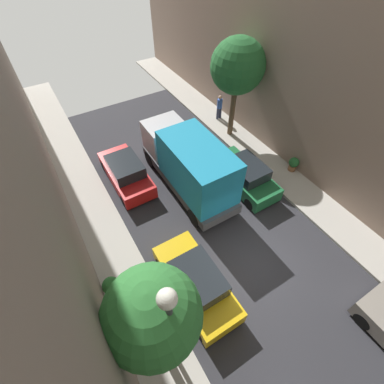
{
  "coord_description": "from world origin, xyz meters",
  "views": [
    {
      "loc": [
        -5.24,
        -3.49,
        11.11
      ],
      "look_at": [
        -0.26,
        4.73,
        0.5
      ],
      "focal_mm": 25.71,
      "sensor_mm": 36.0,
      "label": 1
    }
  ],
  "objects_px": {
    "potted_plant_0": "(293,164)",
    "parked_car_left_2": "(196,282)",
    "parked_car_right_2": "(244,175)",
    "street_tree_2": "(152,315)",
    "pedestrian": "(220,106)",
    "lamp_post": "(172,327)",
    "delivery_truck": "(189,164)",
    "potted_plant_3": "(112,287)",
    "street_tree_1": "(238,67)",
    "parked_car_left_3": "(126,172)"
  },
  "relations": [
    {
      "from": "parked_car_left_2",
      "to": "delivery_truck",
      "type": "relative_size",
      "value": 0.64
    },
    {
      "from": "parked_car_left_3",
      "to": "street_tree_2",
      "type": "distance_m",
      "value": 9.44
    },
    {
      "from": "delivery_truck",
      "to": "parked_car_left_2",
      "type": "bearing_deg",
      "value": -117.95
    },
    {
      "from": "parked_car_left_2",
      "to": "street_tree_1",
      "type": "relative_size",
      "value": 0.7
    },
    {
      "from": "parked_car_left_3",
      "to": "lamp_post",
      "type": "relative_size",
      "value": 0.72
    },
    {
      "from": "pedestrian",
      "to": "street_tree_1",
      "type": "bearing_deg",
      "value": -102.18
    },
    {
      "from": "street_tree_2",
      "to": "delivery_truck",
      "type": "bearing_deg",
      "value": 52.77
    },
    {
      "from": "parked_car_left_2",
      "to": "street_tree_1",
      "type": "xyz_separation_m",
      "value": [
        7.5,
        7.87,
        3.83
      ]
    },
    {
      "from": "street_tree_1",
      "to": "potted_plant_3",
      "type": "relative_size",
      "value": 5.94
    },
    {
      "from": "street_tree_1",
      "to": "street_tree_2",
      "type": "height_order",
      "value": "street_tree_1"
    },
    {
      "from": "pedestrian",
      "to": "street_tree_2",
      "type": "bearing_deg",
      "value": -132.36
    },
    {
      "from": "potted_plant_0",
      "to": "parked_car_left_2",
      "type": "bearing_deg",
      "value": -159.69
    },
    {
      "from": "parked_car_left_3",
      "to": "potted_plant_3",
      "type": "height_order",
      "value": "parked_car_left_3"
    },
    {
      "from": "pedestrian",
      "to": "potted_plant_0",
      "type": "xyz_separation_m",
      "value": [
        0.56,
        -6.58,
        -0.46
      ]
    },
    {
      "from": "parked_car_left_3",
      "to": "potted_plant_3",
      "type": "bearing_deg",
      "value": -117.07
    },
    {
      "from": "potted_plant_0",
      "to": "parked_car_right_2",
      "type": "bearing_deg",
      "value": 168.18
    },
    {
      "from": "parked_car_right_2",
      "to": "street_tree_2",
      "type": "relative_size",
      "value": 0.83
    },
    {
      "from": "pedestrian",
      "to": "lamp_post",
      "type": "height_order",
      "value": "lamp_post"
    },
    {
      "from": "parked_car_left_3",
      "to": "street_tree_1",
      "type": "relative_size",
      "value": 0.7
    },
    {
      "from": "parked_car_left_3",
      "to": "parked_car_right_2",
      "type": "xyz_separation_m",
      "value": [
        5.4,
        -3.52,
        0.0
      ]
    },
    {
      "from": "street_tree_1",
      "to": "parked_car_left_2",
      "type": "bearing_deg",
      "value": -133.62
    },
    {
      "from": "parked_car_right_2",
      "to": "potted_plant_3",
      "type": "xyz_separation_m",
      "value": [
        -8.32,
        -2.21,
        -0.02
      ]
    },
    {
      "from": "parked_car_left_2",
      "to": "parked_car_right_2",
      "type": "relative_size",
      "value": 1.0
    },
    {
      "from": "parked_car_left_3",
      "to": "pedestrian",
      "type": "height_order",
      "value": "pedestrian"
    },
    {
      "from": "parked_car_right_2",
      "to": "potted_plant_0",
      "type": "height_order",
      "value": "parked_car_right_2"
    },
    {
      "from": "parked_car_right_2",
      "to": "street_tree_2",
      "type": "xyz_separation_m",
      "value": [
        -7.58,
        -5.11,
        3.17
      ]
    },
    {
      "from": "potted_plant_0",
      "to": "lamp_post",
      "type": "height_order",
      "value": "lamp_post"
    },
    {
      "from": "parked_car_right_2",
      "to": "potted_plant_3",
      "type": "height_order",
      "value": "parked_car_right_2"
    },
    {
      "from": "parked_car_left_3",
      "to": "lamp_post",
      "type": "xyz_separation_m",
      "value": [
        -1.9,
        -9.15,
        3.24
      ]
    },
    {
      "from": "pedestrian",
      "to": "street_tree_1",
      "type": "relative_size",
      "value": 0.29
    },
    {
      "from": "parked_car_right_2",
      "to": "potted_plant_3",
      "type": "relative_size",
      "value": 4.19
    },
    {
      "from": "parked_car_left_2",
      "to": "potted_plant_3",
      "type": "height_order",
      "value": "parked_car_left_2"
    },
    {
      "from": "delivery_truck",
      "to": "potted_plant_0",
      "type": "distance_m",
      "value": 6.19
    },
    {
      "from": "parked_car_right_2",
      "to": "street_tree_2",
      "type": "bearing_deg",
      "value": -146.05
    },
    {
      "from": "parked_car_left_2",
      "to": "potted_plant_3",
      "type": "xyz_separation_m",
      "value": [
        -2.92,
        1.56,
        -0.02
      ]
    },
    {
      "from": "delivery_truck",
      "to": "lamp_post",
      "type": "distance_m",
      "value": 8.62
    },
    {
      "from": "delivery_truck",
      "to": "lamp_post",
      "type": "height_order",
      "value": "lamp_post"
    },
    {
      "from": "street_tree_2",
      "to": "potted_plant_0",
      "type": "distance_m",
      "value": 11.99
    },
    {
      "from": "delivery_truck",
      "to": "street_tree_2",
      "type": "bearing_deg",
      "value": -127.23
    },
    {
      "from": "parked_car_left_2",
      "to": "street_tree_1",
      "type": "distance_m",
      "value": 11.52
    },
    {
      "from": "delivery_truck",
      "to": "potted_plant_0",
      "type": "xyz_separation_m",
      "value": [
        5.75,
        -1.96,
        -1.18
      ]
    },
    {
      "from": "parked_car_left_3",
      "to": "lamp_post",
      "type": "height_order",
      "value": "lamp_post"
    },
    {
      "from": "delivery_truck",
      "to": "potted_plant_3",
      "type": "distance_m",
      "value": 6.73
    },
    {
      "from": "parked_car_left_3",
      "to": "street_tree_1",
      "type": "xyz_separation_m",
      "value": [
        7.5,
        0.58,
        3.83
      ]
    },
    {
      "from": "parked_car_left_2",
      "to": "lamp_post",
      "type": "bearing_deg",
      "value": -135.47
    },
    {
      "from": "pedestrian",
      "to": "lamp_post",
      "type": "bearing_deg",
      "value": -130.22
    },
    {
      "from": "delivery_truck",
      "to": "potted_plant_3",
      "type": "xyz_separation_m",
      "value": [
        -5.62,
        -3.53,
        -1.08
      ]
    },
    {
      "from": "delivery_truck",
      "to": "parked_car_right_2",
      "type": "bearing_deg",
      "value": -26.05
    },
    {
      "from": "parked_car_left_3",
      "to": "delivery_truck",
      "type": "distance_m",
      "value": 3.64
    },
    {
      "from": "parked_car_left_3",
      "to": "delivery_truck",
      "type": "height_order",
      "value": "delivery_truck"
    }
  ]
}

